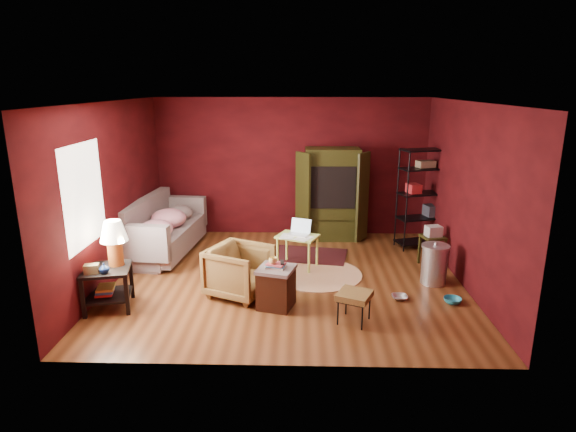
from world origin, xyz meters
The scene contains 18 objects.
room centered at (-0.04, -0.01, 1.40)m, with size 5.54×5.04×2.84m.
sofa centered at (-2.35, 1.17, 0.41)m, with size 2.08×0.61×0.81m, color slate.
armchair centered at (-0.69, -0.64, 0.42)m, with size 0.81×0.76×0.84m, color black.
pet_bowl_steel centered at (1.67, -0.73, 0.12)m, with size 0.24×0.06×0.24m, color silver.
pet_bowl_turquoise centered at (2.40, -0.84, 0.13)m, with size 0.25×0.08×0.25m, color teal.
vase centered at (-2.43, -1.29, 0.66)m, with size 0.14×0.14×0.14m, color #0E1E46.
mug centered at (-0.17, -1.04, 0.71)m, with size 0.12×0.09×0.12m, color #FBDC7A.
side_table centered at (-2.43, -1.05, 0.74)m, with size 0.75×0.75×1.24m.
sofa_cushions centered at (-2.34, 1.15, 0.47)m, with size 1.11×2.34×0.95m.
hamper centered at (-0.13, -1.02, 0.31)m, with size 0.59×0.59×0.68m.
footstool centered at (0.92, -1.44, 0.36)m, with size 0.54×0.54×0.42m.
rug_round centered at (0.48, 0.19, 0.01)m, with size 1.89×1.89×0.01m.
rug_oriental centered at (0.37, 1.08, 0.02)m, with size 1.47×1.10×0.01m.
laptop_desk centered at (0.16, 0.53, 0.51)m, with size 0.79×0.70×0.82m.
tv_armoire centered at (0.82, 2.13, 0.96)m, with size 1.45×0.77×1.84m.
wire_shelving centered at (2.53, 1.69, 1.04)m, with size 1.00×0.65×1.90m.
small_stand centered at (2.47, 0.65, 0.54)m, with size 0.44×0.44×0.72m.
trash_can centered at (2.31, -0.11, 0.32)m, with size 0.48×0.48×0.68m.
Camera 1 is at (0.21, -7.25, 3.06)m, focal length 30.00 mm.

